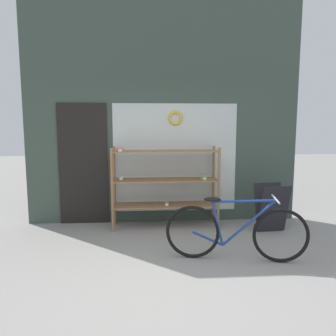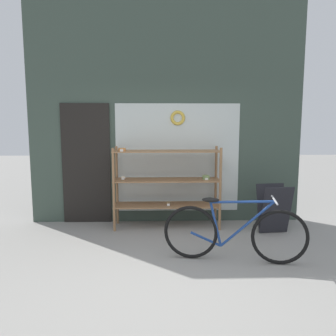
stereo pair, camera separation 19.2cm
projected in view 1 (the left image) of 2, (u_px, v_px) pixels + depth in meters
The scene contains 5 objects.
ground_plane at pixel (176, 280), 3.68m from camera, with size 30.00×30.00×0.00m, color gray.
storefront_facade at pixel (162, 115), 5.72m from camera, with size 4.78×0.13×3.92m.
display_case at pixel (165, 180), 5.50m from camera, with size 1.78×0.46×1.37m.
bicycle at pixel (235, 232), 4.18m from camera, with size 1.78×0.52×0.83m.
sandwich_board at pixel (271, 208), 5.32m from camera, with size 0.51×0.43×0.77m.
Camera 1 is at (-0.33, -3.47, 1.74)m, focal length 35.00 mm.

